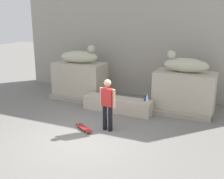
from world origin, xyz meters
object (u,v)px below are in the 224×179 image
at_px(statue_reclining_left, 80,56).
at_px(bottle_blue, 145,98).
at_px(bottle_clear, 147,99).
at_px(skater, 107,103).
at_px(statue_reclining_right, 185,64).
at_px(skateboard, 84,128).

relative_size(statue_reclining_left, bottle_blue, 6.41).
relative_size(statue_reclining_left, bottle_clear, 5.98).
distance_m(skater, bottle_blue, 1.92).
height_order(statue_reclining_right, bottle_blue, statue_reclining_right).
distance_m(statue_reclining_left, bottle_blue, 3.57).
bearing_deg(bottle_clear, statue_reclining_left, 162.49).
bearing_deg(statue_reclining_right, bottle_clear, 43.91).
relative_size(statue_reclining_left, skateboard, 2.14).
bearing_deg(statue_reclining_left, statue_reclining_right, -12.18).
distance_m(skater, bottle_clear, 1.89).
bearing_deg(bottle_blue, statue_reclining_right, 39.57).
height_order(bottle_clear, bottle_blue, bottle_clear).
height_order(statue_reclining_left, statue_reclining_right, same).
height_order(statue_reclining_right, bottle_clear, statue_reclining_right).
relative_size(skateboard, bottle_blue, 2.99).
bearing_deg(skateboard, bottle_blue, 89.50).
xyz_separation_m(bottle_clear, bottle_blue, (-0.11, 0.08, -0.01)).
xyz_separation_m(statue_reclining_right, bottle_clear, (-1.06, -1.05, -1.15)).
bearing_deg(bottle_blue, skateboard, -122.58).
distance_m(statue_reclining_left, skateboard, 4.00).
bearing_deg(skater, statue_reclining_left, 137.88).
relative_size(skater, bottle_clear, 5.94).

